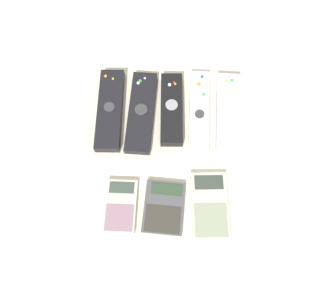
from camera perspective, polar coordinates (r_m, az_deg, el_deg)
ground_plane at (r=0.73m, az=-0.07°, el=-3.20°), size 3.00×3.00×0.00m
remote_0 at (r=0.78m, az=-10.05°, el=6.43°), size 0.06×0.21×0.03m
remote_1 at (r=0.77m, az=-4.67°, el=6.11°), size 0.07×0.21×0.02m
remote_2 at (r=0.77m, az=0.63°, el=6.65°), size 0.05×0.18×0.03m
remote_3 at (r=0.77m, az=5.46°, el=6.06°), size 0.05×0.22×0.02m
remote_4 at (r=0.78m, az=10.45°, el=6.13°), size 0.06×0.19×0.03m
calculator_0 at (r=0.71m, az=-8.25°, el=-10.09°), size 0.07×0.11×0.01m
calculator_1 at (r=0.70m, az=-0.72°, el=-10.44°), size 0.09×0.12×0.01m
calculator_2 at (r=0.70m, az=7.29°, el=-9.98°), size 0.08×0.14×0.01m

